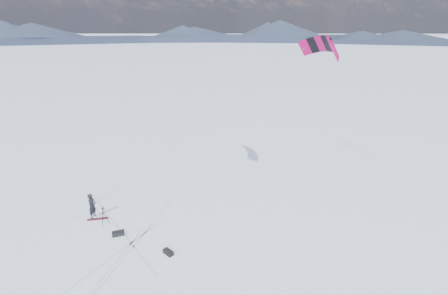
{
  "coord_description": "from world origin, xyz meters",
  "views": [
    {
      "loc": [
        8.68,
        -17.46,
        12.27
      ],
      "look_at": [
        7.9,
        3.81,
        4.46
      ],
      "focal_mm": 26.0,
      "sensor_mm": 36.0,
      "label": 1
    }
  ],
  "objects_px": {
    "tripod": "(103,214)",
    "gear_bag_b": "(168,252)",
    "snowboard": "(98,219)",
    "gear_bag_a": "(118,233)",
    "snowkiter": "(94,217)"
  },
  "relations": [
    {
      "from": "snowboard",
      "to": "gear_bag_b",
      "type": "xyz_separation_m",
      "value": [
        5.56,
        -3.47,
        0.11
      ]
    },
    {
      "from": "tripod",
      "to": "gear_bag_a",
      "type": "xyz_separation_m",
      "value": [
        1.28,
        -1.06,
        -0.7
      ]
    },
    {
      "from": "gear_bag_a",
      "to": "gear_bag_b",
      "type": "bearing_deg",
      "value": -46.18
    },
    {
      "from": "gear_bag_a",
      "to": "gear_bag_b",
      "type": "height_order",
      "value": "gear_bag_a"
    },
    {
      "from": "snowkiter",
      "to": "gear_bag_b",
      "type": "relative_size",
      "value": 2.52
    },
    {
      "from": "snowkiter",
      "to": "tripod",
      "type": "distance_m",
      "value": 1.73
    },
    {
      "from": "gear_bag_a",
      "to": "snowkiter",
      "type": "bearing_deg",
      "value": 119.77
    },
    {
      "from": "snowkiter",
      "to": "tripod",
      "type": "xyz_separation_m",
      "value": [
        1.15,
        -0.96,
        0.85
      ]
    },
    {
      "from": "snowboard",
      "to": "tripod",
      "type": "bearing_deg",
      "value": -57.26
    },
    {
      "from": "snowboard",
      "to": "gear_bag_b",
      "type": "height_order",
      "value": "gear_bag_b"
    },
    {
      "from": "snowboard",
      "to": "tripod",
      "type": "distance_m",
      "value": 1.35
    },
    {
      "from": "snowkiter",
      "to": "snowboard",
      "type": "height_order",
      "value": "snowkiter"
    },
    {
      "from": "snowboard",
      "to": "tripod",
      "type": "relative_size",
      "value": 1.04
    },
    {
      "from": "gear_bag_a",
      "to": "gear_bag_b",
      "type": "xyz_separation_m",
      "value": [
        3.51,
        -1.69,
        -0.02
      ]
    },
    {
      "from": "tripod",
      "to": "gear_bag_b",
      "type": "distance_m",
      "value": 5.56
    }
  ]
}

